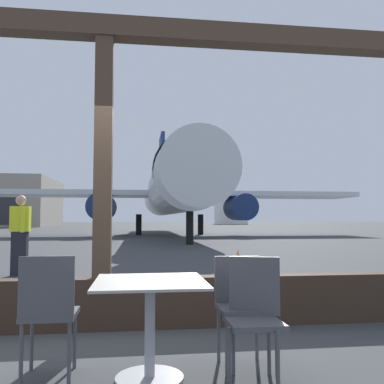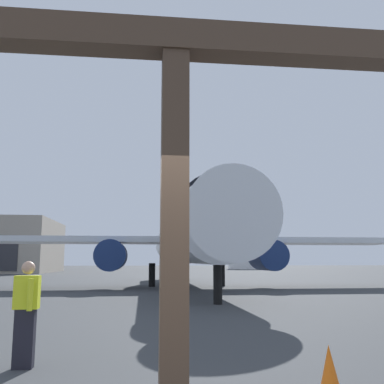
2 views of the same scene
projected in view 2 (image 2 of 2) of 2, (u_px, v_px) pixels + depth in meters
The scene contains 6 objects.
ground_plane at pixel (144, 279), 42.11m from camera, with size 220.00×220.00×0.00m, color #383A3D.
window_frame at pixel (174, 325), 3.05m from camera, with size 8.81×0.24×3.56m.
airplane at pixel (189, 236), 28.86m from camera, with size 27.91×29.66×10.14m.
ground_crew_worker at pixel (26, 312), 7.27m from camera, with size 0.40×0.52×1.74m.
traffic_cone at pixel (330, 374), 5.52m from camera, with size 0.36×0.36×0.69m.
fuel_storage_tank at pixel (247, 256), 90.18m from camera, with size 7.69×7.69×5.30m, color white.
Camera 2 is at (-0.23, -3.15, 1.75)m, focal length 40.75 mm.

